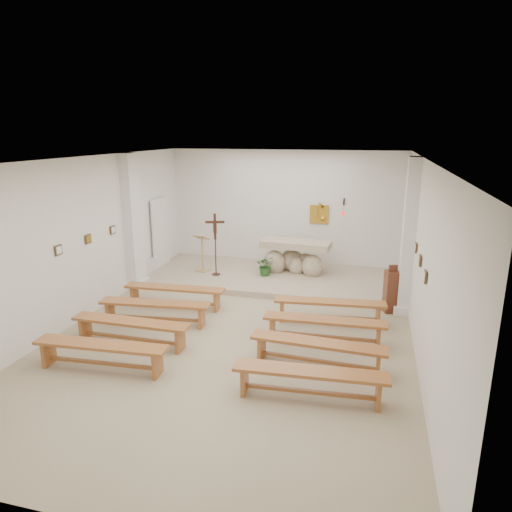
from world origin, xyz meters
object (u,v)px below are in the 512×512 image
(bench_left_second, at_px, (155,308))
(bench_right_front, at_px, (330,306))
(bench_right_second, at_px, (324,325))
(bench_right_fourth, at_px, (310,377))
(bench_left_front, at_px, (175,292))
(lectern, at_px, (202,253))
(bench_left_third, at_px, (131,326))
(donation_pedestal, at_px, (391,291))
(crucifix_stand, at_px, (215,240))
(bench_left_fourth, at_px, (101,350))
(altar, at_px, (295,259))
(bench_right_third, at_px, (318,348))

(bench_left_second, bearing_deg, bench_right_front, 9.59)
(bench_right_second, bearing_deg, bench_right_fourth, -92.28)
(bench_left_front, distance_m, bench_right_fourth, 4.72)
(lectern, distance_m, bench_left_third, 4.46)
(bench_right_front, distance_m, bench_left_second, 3.75)
(lectern, relative_size, bench_left_front, 0.46)
(bench_left_second, xyz_separation_m, bench_right_fourth, (3.61, -2.03, 0.00))
(donation_pedestal, bearing_deg, crucifix_stand, 148.31)
(bench_left_third, relative_size, bench_left_fourth, 0.99)
(bench_left_second, relative_size, bench_right_second, 1.01)
(altar, bearing_deg, bench_left_second, -115.21)
(altar, distance_m, bench_left_fourth, 6.47)
(lectern, xyz_separation_m, bench_right_front, (3.84, -2.41, -0.31))
(crucifix_stand, relative_size, bench_right_front, 0.72)
(bench_right_third, bearing_deg, bench_right_front, 93.36)
(crucifix_stand, xyz_separation_m, bench_right_third, (3.35, -4.20, -0.77))
(donation_pedestal, xyz_separation_m, bench_left_third, (-4.91, -2.99, -0.12))
(bench_left_front, relative_size, bench_right_third, 1.00)
(crucifix_stand, bearing_deg, bench_left_fourth, -109.52)
(crucifix_stand, distance_m, bench_left_third, 4.28)
(bench_left_second, bearing_deg, bench_left_front, 83.90)
(bench_right_front, xyz_separation_m, bench_right_fourth, (-0.00, -3.04, 0.00))
(crucifix_stand, bearing_deg, bench_right_fourth, -73.95)
(bench_left_front, bearing_deg, bench_right_fourth, -43.07)
(bench_right_front, height_order, bench_left_third, same)
(bench_right_second, distance_m, bench_left_fourth, 4.14)
(bench_left_second, bearing_deg, bench_right_second, -6.10)
(donation_pedestal, bearing_deg, bench_left_third, -165.72)
(bench_right_second, bearing_deg, altar, 105.49)
(altar, relative_size, lectern, 1.82)
(lectern, bearing_deg, donation_pedestal, -6.82)
(bench_right_third, bearing_deg, bench_left_second, 167.67)
(bench_left_front, xyz_separation_m, bench_left_fourth, (0.00, -3.04, 0.00))
(crucifix_stand, height_order, bench_left_second, crucifix_stand)
(bench_left_front, bearing_deg, crucifix_stand, 80.22)
(bench_left_second, bearing_deg, bench_right_fourth, -35.45)
(bench_left_second, bearing_deg, altar, 53.71)
(donation_pedestal, bearing_deg, lectern, 147.14)
(bench_left_front, height_order, bench_right_front, same)
(crucifix_stand, height_order, bench_right_front, crucifix_stand)
(bench_right_second, bearing_deg, bench_right_third, -92.28)
(altar, relative_size, bench_right_front, 0.83)
(bench_left_fourth, bearing_deg, bench_right_third, 12.37)
(bench_left_front, height_order, bench_left_second, same)
(altar, xyz_separation_m, bench_right_fourth, (1.28, -6.03, -0.15))
(lectern, distance_m, donation_pedestal, 5.34)
(altar, distance_m, lectern, 2.63)
(altar, xyz_separation_m, bench_left_third, (-2.33, -5.02, -0.15))
(crucifix_stand, relative_size, bench_left_fourth, 0.72)
(donation_pedestal, relative_size, bench_right_third, 0.47)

